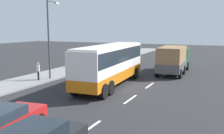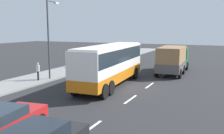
# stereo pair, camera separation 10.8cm
# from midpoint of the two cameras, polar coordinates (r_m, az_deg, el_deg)

# --- Properties ---
(ground_plane) EXTENTS (120.00, 120.00, 0.00)m
(ground_plane) POSITION_cam_midpoint_polar(r_m,az_deg,el_deg) (22.16, 2.00, -4.31)
(ground_plane) COLOR #28282B
(sidewalk_curb) EXTENTS (80.00, 4.00, 0.15)m
(sidewalk_curb) POSITION_cam_midpoint_polar(r_m,az_deg,el_deg) (26.63, -15.55, -2.26)
(sidewalk_curb) COLOR gray
(sidewalk_curb) RESTS_ON ground_plane
(lane_centreline) EXTENTS (30.57, 0.16, 0.01)m
(lane_centreline) POSITION_cam_midpoint_polar(r_m,az_deg,el_deg) (20.57, 6.74, -5.36)
(lane_centreline) COLOR white
(lane_centreline) RESTS_ON ground_plane
(coach_bus) EXTENTS (10.81, 3.09, 3.52)m
(coach_bus) POSITION_cam_midpoint_polar(r_m,az_deg,el_deg) (22.07, -0.20, 1.39)
(coach_bus) COLOR orange
(coach_bus) RESTS_ON ground_plane
(cargo_truck) EXTENTS (7.59, 2.79, 2.99)m
(cargo_truck) POSITION_cam_midpoint_polar(r_m,az_deg,el_deg) (29.10, 13.60, 1.82)
(cargo_truck) COLOR #19592D
(cargo_truck) RESTS_ON ground_plane
(car_red_compact) EXTENTS (4.98, 2.49, 1.40)m
(car_red_compact) POSITION_cam_midpoint_polar(r_m,az_deg,el_deg) (12.87, -23.46, -11.13)
(car_red_compact) COLOR #B21919
(car_red_compact) RESTS_ON ground_plane
(pedestrian_near_curb) EXTENTS (0.32, 0.32, 1.66)m
(pedestrian_near_curb) POSITION_cam_midpoint_polar(r_m,az_deg,el_deg) (24.87, -15.97, -0.63)
(pedestrian_near_curb) COLOR black
(pedestrian_near_curb) RESTS_ON sidewalk_curb
(pedestrian_at_crossing) EXTENTS (0.32, 0.32, 1.70)m
(pedestrian_at_crossing) POSITION_cam_midpoint_polar(r_m,az_deg,el_deg) (32.27, -6.92, 1.74)
(pedestrian_at_crossing) COLOR brown
(pedestrian_at_crossing) RESTS_ON sidewalk_curb
(street_lamp) EXTENTS (1.75, 0.24, 7.47)m
(street_lamp) POSITION_cam_midpoint_polar(r_m,az_deg,el_deg) (25.16, -13.58, 7.14)
(street_lamp) COLOR #47474C
(street_lamp) RESTS_ON sidewalk_curb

